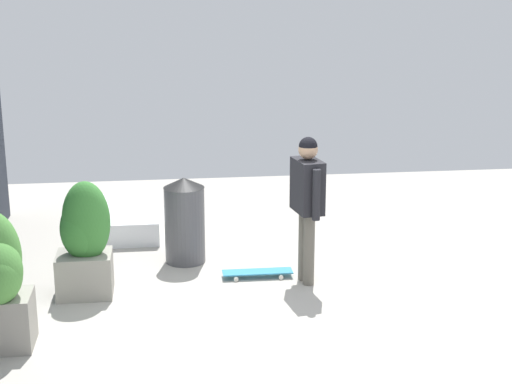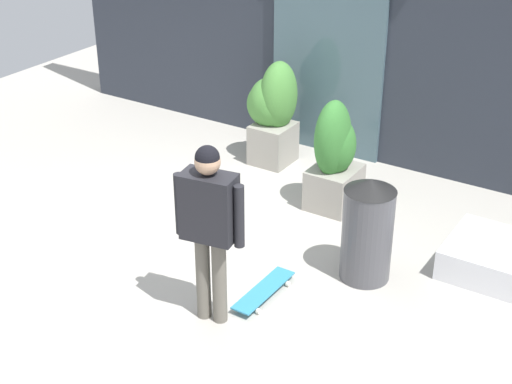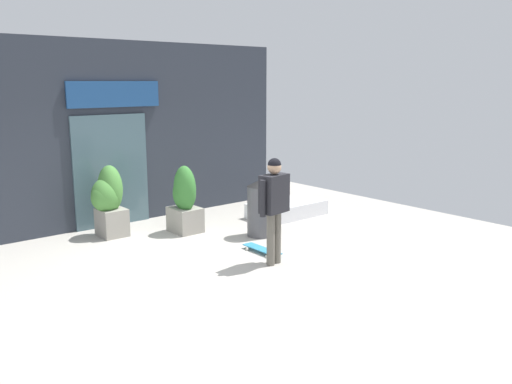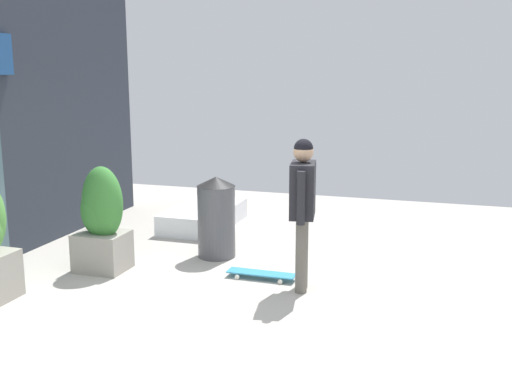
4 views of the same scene
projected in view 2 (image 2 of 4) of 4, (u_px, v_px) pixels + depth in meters
The scene contains 7 objects.
ground_plane at pixel (202, 242), 8.08m from camera, with size 12.00×12.00×0.00m, color #B2ADA3.
building_facade at pixel (337, 13), 9.46m from camera, with size 8.15×0.31×3.66m.
skateboarder at pixel (209, 217), 6.42m from camera, with size 0.64×0.33×1.70m.
skateboard at pixel (264, 290), 7.17m from camera, with size 0.26×0.82×0.08m.
planter_box_left at pixel (334, 156), 8.50m from camera, with size 0.50×0.61×1.30m.
planter_box_right at pixel (273, 109), 9.57m from camera, with size 0.63×0.60×1.33m.
trash_bin at pixel (368, 229), 7.25m from camera, with size 0.50×0.50×1.07m.
Camera 2 is at (4.21, -5.53, 4.20)m, focal length 53.31 mm.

